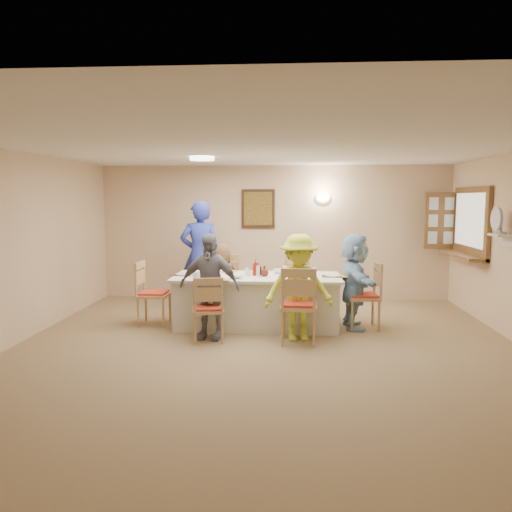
# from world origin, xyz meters

# --- Properties ---
(ground) EXTENTS (7.00, 7.00, 0.00)m
(ground) POSITION_xyz_m (0.00, 0.00, 0.00)
(ground) COLOR #7C674C
(room_walls) EXTENTS (7.00, 7.00, 7.00)m
(room_walls) POSITION_xyz_m (0.00, 0.00, 1.51)
(room_walls) COLOR beige
(room_walls) RESTS_ON ground
(wall_picture) EXTENTS (0.62, 0.05, 0.72)m
(wall_picture) POSITION_xyz_m (-0.30, 3.46, 1.70)
(wall_picture) COLOR #392114
(wall_picture) RESTS_ON room_walls
(wall_sconce) EXTENTS (0.26, 0.09, 0.18)m
(wall_sconce) POSITION_xyz_m (0.90, 3.44, 1.90)
(wall_sconce) COLOR white
(wall_sconce) RESTS_ON room_walls
(ceiling_light) EXTENTS (0.36, 0.36, 0.05)m
(ceiling_light) POSITION_xyz_m (-1.00, 1.50, 2.47)
(ceiling_light) COLOR white
(ceiling_light) RESTS_ON room_walls
(serving_hatch) EXTENTS (0.06, 1.50, 1.15)m
(serving_hatch) POSITION_xyz_m (3.21, 2.40, 1.50)
(serving_hatch) COLOR brown
(serving_hatch) RESTS_ON room_walls
(hatch_sill) EXTENTS (0.30, 1.50, 0.05)m
(hatch_sill) POSITION_xyz_m (3.09, 2.40, 0.97)
(hatch_sill) COLOR brown
(hatch_sill) RESTS_ON room_walls
(shutter_door) EXTENTS (0.55, 0.04, 1.00)m
(shutter_door) POSITION_xyz_m (2.95, 3.16, 1.50)
(shutter_door) COLOR brown
(shutter_door) RESTS_ON room_walls
(fan_shelf) EXTENTS (0.22, 0.36, 0.03)m
(fan_shelf) POSITION_xyz_m (3.13, 1.05, 1.40)
(fan_shelf) COLOR white
(fan_shelf) RESTS_ON room_walls
(desk_fan) EXTENTS (0.30, 0.30, 0.28)m
(desk_fan) POSITION_xyz_m (3.10, 1.05, 1.55)
(desk_fan) COLOR #A5A5A8
(desk_fan) RESTS_ON fan_shelf
(dining_table) EXTENTS (2.44, 1.03, 0.76)m
(dining_table) POSITION_xyz_m (-0.18, 1.38, 0.38)
(dining_table) COLOR white
(dining_table) RESTS_ON ground
(chair_back_left) EXTENTS (0.55, 0.55, 0.97)m
(chair_back_left) POSITION_xyz_m (-0.78, 2.18, 0.49)
(chair_back_left) COLOR tan
(chair_back_left) RESTS_ON ground
(chair_back_right) EXTENTS (0.46, 0.46, 0.95)m
(chair_back_right) POSITION_xyz_m (0.42, 2.18, 0.48)
(chair_back_right) COLOR tan
(chair_back_right) RESTS_ON ground
(chair_front_left) EXTENTS (0.50, 0.50, 0.89)m
(chair_front_left) POSITION_xyz_m (-0.78, 0.58, 0.44)
(chair_front_left) COLOR tan
(chair_front_left) RESTS_ON ground
(chair_front_right) EXTENTS (0.51, 0.51, 1.02)m
(chair_front_right) POSITION_xyz_m (0.42, 0.58, 0.51)
(chair_front_right) COLOR tan
(chair_front_right) RESTS_ON ground
(chair_left_end) EXTENTS (0.47, 0.47, 0.96)m
(chair_left_end) POSITION_xyz_m (-1.73, 1.38, 0.48)
(chair_left_end) COLOR tan
(chair_left_end) RESTS_ON ground
(chair_right_end) EXTENTS (0.50, 0.50, 0.98)m
(chair_right_end) POSITION_xyz_m (1.37, 1.38, 0.49)
(chair_right_end) COLOR tan
(chair_right_end) RESTS_ON ground
(diner_back_left) EXTENTS (0.69, 0.55, 1.18)m
(diner_back_left) POSITION_xyz_m (-0.78, 2.06, 0.59)
(diner_back_left) COLOR brown
(diner_back_left) RESTS_ON ground
(diner_back_right) EXTENTS (0.56, 0.45, 1.13)m
(diner_back_right) POSITION_xyz_m (0.42, 2.06, 0.57)
(diner_back_right) COLOR #A3A2AF
(diner_back_right) RESTS_ON ground
(diner_front_left) EXTENTS (0.96, 0.63, 1.43)m
(diner_front_left) POSITION_xyz_m (-0.78, 0.70, 0.72)
(diner_front_left) COLOR gray
(diner_front_left) RESTS_ON ground
(diner_front_right) EXTENTS (1.11, 0.85, 1.43)m
(diner_front_right) POSITION_xyz_m (0.42, 0.70, 0.71)
(diner_front_right) COLOR #DBF33E
(diner_front_right) RESTS_ON ground
(diner_right_end) EXTENTS (1.31, 0.48, 1.39)m
(diner_right_end) POSITION_xyz_m (1.24, 1.38, 0.69)
(diner_right_end) COLOR #95C0E6
(diner_right_end) RESTS_ON ground
(caregiver) EXTENTS (0.90, 0.79, 1.85)m
(caregiver) POSITION_xyz_m (-1.23, 2.53, 0.93)
(caregiver) COLOR #2A3AAF
(caregiver) RESTS_ON ground
(placemat_fl) EXTENTS (0.34, 0.25, 0.01)m
(placemat_fl) POSITION_xyz_m (-0.78, 0.96, 0.76)
(placemat_fl) COLOR #472B19
(placemat_fl) RESTS_ON dining_table
(plate_fl) EXTENTS (0.25, 0.25, 0.02)m
(plate_fl) POSITION_xyz_m (-0.78, 0.96, 0.77)
(plate_fl) COLOR white
(plate_fl) RESTS_ON dining_table
(napkin_fl) EXTENTS (0.14, 0.14, 0.01)m
(napkin_fl) POSITION_xyz_m (-0.60, 0.91, 0.77)
(napkin_fl) COLOR gold
(napkin_fl) RESTS_ON dining_table
(placemat_fr) EXTENTS (0.35, 0.26, 0.01)m
(placemat_fr) POSITION_xyz_m (0.42, 0.96, 0.76)
(placemat_fr) COLOR #472B19
(placemat_fr) RESTS_ON dining_table
(plate_fr) EXTENTS (0.26, 0.26, 0.02)m
(plate_fr) POSITION_xyz_m (0.42, 0.96, 0.77)
(plate_fr) COLOR white
(plate_fr) RESTS_ON dining_table
(napkin_fr) EXTENTS (0.14, 0.14, 0.01)m
(napkin_fr) POSITION_xyz_m (0.60, 0.91, 0.77)
(napkin_fr) COLOR gold
(napkin_fr) RESTS_ON dining_table
(placemat_bl) EXTENTS (0.36, 0.27, 0.01)m
(placemat_bl) POSITION_xyz_m (-0.78, 1.80, 0.76)
(placemat_bl) COLOR #472B19
(placemat_bl) RESTS_ON dining_table
(plate_bl) EXTENTS (0.26, 0.26, 0.02)m
(plate_bl) POSITION_xyz_m (-0.78, 1.80, 0.77)
(plate_bl) COLOR white
(plate_bl) RESTS_ON dining_table
(napkin_bl) EXTENTS (0.14, 0.14, 0.01)m
(napkin_bl) POSITION_xyz_m (-0.60, 1.75, 0.77)
(napkin_bl) COLOR gold
(napkin_bl) RESTS_ON dining_table
(placemat_br) EXTENTS (0.32, 0.24, 0.01)m
(placemat_br) POSITION_xyz_m (0.42, 1.80, 0.76)
(placemat_br) COLOR #472B19
(placemat_br) RESTS_ON dining_table
(plate_br) EXTENTS (0.23, 0.23, 0.01)m
(plate_br) POSITION_xyz_m (0.42, 1.80, 0.77)
(plate_br) COLOR white
(plate_br) RESTS_ON dining_table
(napkin_br) EXTENTS (0.15, 0.15, 0.01)m
(napkin_br) POSITION_xyz_m (0.60, 1.75, 0.77)
(napkin_br) COLOR gold
(napkin_br) RESTS_ON dining_table
(placemat_le) EXTENTS (0.35, 0.26, 0.01)m
(placemat_le) POSITION_xyz_m (-1.28, 1.38, 0.76)
(placemat_le) COLOR #472B19
(placemat_le) RESTS_ON dining_table
(plate_le) EXTENTS (0.22, 0.22, 0.01)m
(plate_le) POSITION_xyz_m (-1.28, 1.38, 0.77)
(plate_le) COLOR white
(plate_le) RESTS_ON dining_table
(napkin_le) EXTENTS (0.14, 0.14, 0.01)m
(napkin_le) POSITION_xyz_m (-1.10, 1.33, 0.77)
(napkin_le) COLOR gold
(napkin_le) RESTS_ON dining_table
(placemat_re) EXTENTS (0.34, 0.25, 0.01)m
(placemat_re) POSITION_xyz_m (0.94, 1.38, 0.76)
(placemat_re) COLOR #472B19
(placemat_re) RESTS_ON dining_table
(plate_re) EXTENTS (0.22, 0.22, 0.01)m
(plate_re) POSITION_xyz_m (0.94, 1.38, 0.77)
(plate_re) COLOR white
(plate_re) RESTS_ON dining_table
(napkin_re) EXTENTS (0.14, 0.14, 0.01)m
(napkin_re) POSITION_xyz_m (1.12, 1.33, 0.77)
(napkin_re) COLOR gold
(napkin_re) RESTS_ON dining_table
(teacup_a) EXTENTS (0.13, 0.13, 0.09)m
(teacup_a) POSITION_xyz_m (-1.02, 1.05, 0.81)
(teacup_a) COLOR white
(teacup_a) RESTS_ON dining_table
(teacup_b) EXTENTS (0.13, 0.13, 0.08)m
(teacup_b) POSITION_xyz_m (0.22, 1.92, 0.80)
(teacup_b) COLOR white
(teacup_b) RESTS_ON dining_table
(bowl_a) EXTENTS (0.21, 0.21, 0.05)m
(bowl_a) POSITION_xyz_m (-0.46, 1.12, 0.78)
(bowl_a) COLOR white
(bowl_a) RESTS_ON dining_table
(bowl_b) EXTENTS (0.26, 0.26, 0.06)m
(bowl_b) POSITION_xyz_m (0.14, 1.64, 0.79)
(bowl_b) COLOR white
(bowl_b) RESTS_ON dining_table
(condiment_ketchup) EXTENTS (0.12, 0.12, 0.24)m
(condiment_ketchup) POSITION_xyz_m (-0.21, 1.40, 0.88)
(condiment_ketchup) COLOR #A81B0E
(condiment_ketchup) RESTS_ON dining_table
(condiment_brown) EXTENTS (0.12, 0.12, 0.19)m
(condiment_brown) POSITION_xyz_m (-0.17, 1.47, 0.85)
(condiment_brown) COLOR #4A1C13
(condiment_brown) RESTS_ON dining_table
(condiment_malt) EXTENTS (0.18, 0.18, 0.16)m
(condiment_malt) POSITION_xyz_m (-0.07, 1.34, 0.84)
(condiment_malt) COLOR #4A1C13
(condiment_malt) RESTS_ON dining_table
(drinking_glass) EXTENTS (0.07, 0.07, 0.10)m
(drinking_glass) POSITION_xyz_m (-0.33, 1.43, 0.82)
(drinking_glass) COLOR silver
(drinking_glass) RESTS_ON dining_table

